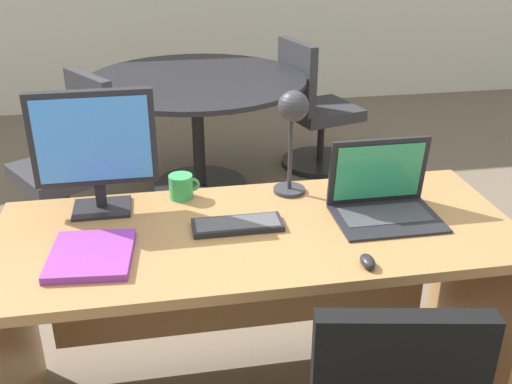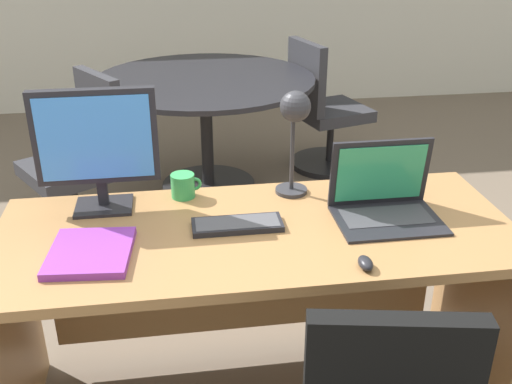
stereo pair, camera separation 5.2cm
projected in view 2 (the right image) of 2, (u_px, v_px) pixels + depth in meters
ground at (221, 219)px, 3.65m from camera, size 12.00×12.00×0.00m
desk at (255, 276)px, 2.13m from camera, size 1.74×0.71×0.75m
monitor at (96, 142)px, 2.02m from camera, size 0.42×0.16×0.44m
laptop at (383, 193)px, 2.06m from camera, size 0.36×0.27×0.26m
keyboard at (237, 225)px, 1.99m from camera, size 0.30×0.11×0.02m
mouse at (365, 263)px, 1.76m from camera, size 0.04×0.08×0.03m
desk_lamp at (295, 121)px, 2.10m from camera, size 0.12×0.14×0.40m
book at (91, 253)px, 1.83m from camera, size 0.27×0.30×0.02m
coffee_mug at (183, 186)px, 2.19m from camera, size 0.11×0.09×0.09m
meeting_table at (206, 105)px, 3.81m from camera, size 1.39×1.39×0.77m
meeting_chair_near at (324, 118)px, 4.23m from camera, size 0.58×0.57×0.93m
meeting_chair_far at (81, 173)px, 3.38m from camera, size 0.64×0.63×0.92m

